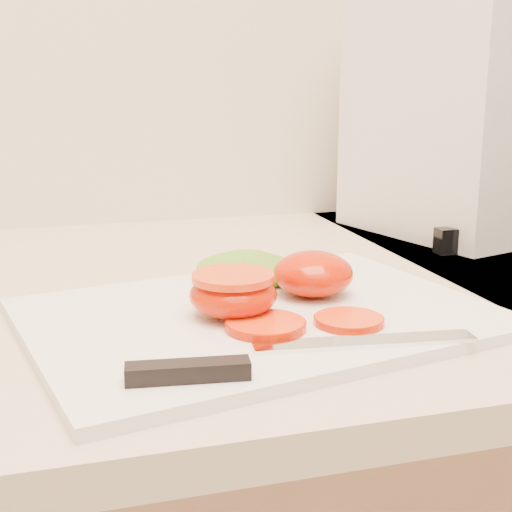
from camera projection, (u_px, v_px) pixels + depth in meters
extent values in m
cube|color=#C2AF97|center=(268.00, 290.00, 0.74)|extent=(3.92, 0.65, 0.03)
cube|color=white|center=(259.00, 317.00, 0.60)|extent=(0.42, 0.34, 0.01)
ellipsoid|color=red|center=(313.00, 274.00, 0.63)|extent=(0.07, 0.07, 0.04)
ellipsoid|color=red|center=(233.00, 295.00, 0.58)|extent=(0.07, 0.07, 0.04)
cylinder|color=red|center=(233.00, 277.00, 0.57)|extent=(0.07, 0.07, 0.01)
cylinder|color=#FA5018|center=(266.00, 325.00, 0.55)|extent=(0.06, 0.06, 0.01)
cylinder|color=#FA5018|center=(349.00, 320.00, 0.56)|extent=(0.05, 0.05, 0.01)
ellipsoid|color=olive|center=(247.00, 270.00, 0.68)|extent=(0.13, 0.12, 0.02)
cube|color=silver|center=(365.00, 342.00, 0.52)|extent=(0.17, 0.04, 0.00)
cube|color=black|center=(188.00, 371.00, 0.46)|extent=(0.08, 0.03, 0.01)
cube|color=silver|center=(460.00, 117.00, 0.92)|extent=(0.26, 0.30, 0.30)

